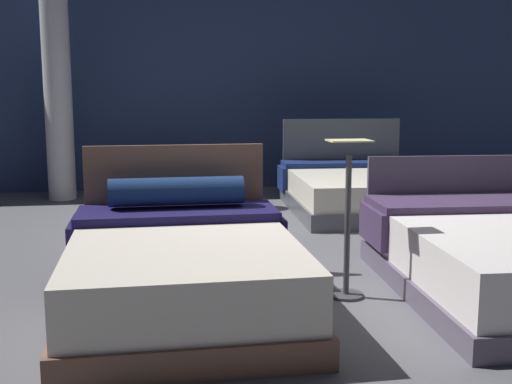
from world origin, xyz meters
The scene contains 8 objects.
ground_plane centered at (0.00, 0.00, -0.01)m, with size 18.00×18.00×0.02m, color #5B5B60.
showroom_back_wall centered at (0.00, 3.97, 1.75)m, with size 18.00×0.06×3.50m, color navy.
bed_0 centered at (-1.10, -1.10, 0.27)m, with size 1.50×1.96×0.98m.
bed_1 centered at (1.15, -1.08, 0.25)m, with size 1.69×2.24×0.85m.
bed_2 centered at (-1.06, 1.94, 0.20)m, with size 1.55×2.16×0.59m.
bed_3 centered at (1.06, 1.97, 0.24)m, with size 1.72×2.12×1.01m.
price_sign centered at (0.00, -0.99, 0.41)m, with size 0.28×0.24×1.07m.
support_pillar centered at (-2.46, 3.32, 1.75)m, with size 0.34×0.34×3.50m, color silver.
Camera 1 is at (-1.24, -5.03, 1.40)m, focal length 44.82 mm.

